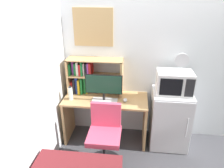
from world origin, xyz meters
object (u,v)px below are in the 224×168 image
keyboard (105,100)px  desk_chair (105,139)px  mini_fridge (169,119)px  monitor (104,86)px  computer_mouse (125,100)px  microwave (174,82)px  desk_fan (181,62)px  hutch_bookshelf (87,75)px  wall_corkboard (93,27)px  water_bottle (70,93)px

keyboard → desk_chair: bearing=-82.3°
mini_fridge → monitor: bearing=-175.5°
computer_mouse → microwave: bearing=5.1°
monitor → keyboard: bearing=-26.4°
desk_fan → desk_chair: desk_fan is taller
hutch_bookshelf → desk_fan: desk_fan is taller
computer_mouse → wall_corkboard: size_ratio=0.17×
monitor → desk_fan: desk_fan is taller
keyboard → microwave: (0.97, 0.09, 0.30)m
mini_fridge → wall_corkboard: (-1.17, 0.27, 1.28)m
mini_fridge → microwave: microwave is taller
hutch_bookshelf → desk_fan: bearing=-7.1°
mini_fridge → wall_corkboard: size_ratio=1.54×
water_bottle → mini_fridge: 1.52m
water_bottle → desk_fan: desk_fan is taller
microwave → wall_corkboard: (-1.17, 0.27, 0.68)m
wall_corkboard → mini_fridge: bearing=-12.9°
keyboard → computer_mouse: computer_mouse is taller
microwave → wall_corkboard: size_ratio=0.84×
desk_fan → desk_chair: (-0.96, -0.52, -0.95)m
hutch_bookshelf → water_bottle: size_ratio=3.87×
computer_mouse → wall_corkboard: bearing=146.9°
desk_chair → mini_fridge: bearing=29.8°
computer_mouse → desk_fan: desk_fan is taller
hutch_bookshelf → wall_corkboard: wall_corkboard is taller
desk_fan → water_bottle: bearing=-176.5°
mini_fridge → wall_corkboard: 1.76m
monitor → computer_mouse: size_ratio=5.34×
monitor → desk_chair: monitor is taller
computer_mouse → mini_fridge: size_ratio=0.11×
computer_mouse → water_bottle: 0.80m
water_bottle → keyboard: bearing=1.2°
desk_fan → hutch_bookshelf: bearing=172.9°
hutch_bookshelf → keyboard: (0.31, -0.25, -0.28)m
microwave → wall_corkboard: bearing=167.2°
microwave → desk_fan: 0.31m
mini_fridge → desk_fan: (0.06, -0.00, 0.90)m
keyboard → desk_fan: 1.19m
desk_fan → desk_chair: size_ratio=0.30×
hutch_bookshelf → water_bottle: hutch_bookshelf is taller
monitor → mini_fridge: (0.98, 0.08, -0.53)m
monitor → water_bottle: size_ratio=2.46×
desk_chair → wall_corkboard: (-0.27, 0.79, 1.33)m
microwave → desk_fan: (0.06, -0.01, 0.31)m
microwave → desk_fan: desk_fan is taller
desk_fan → mini_fridge: bearing=176.9°
hutch_bookshelf → monitor: bearing=-39.0°
mini_fridge → wall_corkboard: bearing=167.1°
hutch_bookshelf → desk_fan: 1.38m
mini_fridge → desk_fan: size_ratio=3.34×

